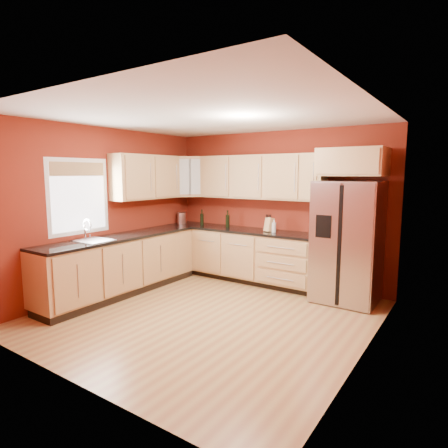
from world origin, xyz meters
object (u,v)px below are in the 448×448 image
(knife_block, at_px, (269,225))
(soap_dispenser, at_px, (274,226))
(refrigerator, at_px, (347,242))
(canister_left, at_px, (181,218))
(wine_bottle_a, at_px, (228,219))

(knife_block, relative_size, soap_dispenser, 1.14)
(refrigerator, bearing_deg, soap_dispenser, 178.65)
(knife_block, xyz_separation_m, soap_dispenser, (0.11, -0.04, -0.01))
(knife_block, bearing_deg, canister_left, -159.62)
(refrigerator, xyz_separation_m, canister_left, (-3.19, -0.01, 0.14))
(refrigerator, height_order, canister_left, refrigerator)
(knife_block, bearing_deg, soap_dispenser, -1.66)
(canister_left, distance_m, knife_block, 1.87)
(canister_left, height_order, wine_bottle_a, wine_bottle_a)
(wine_bottle_a, xyz_separation_m, knife_block, (0.85, -0.03, -0.04))
(refrigerator, relative_size, canister_left, 8.22)
(soap_dispenser, bearing_deg, wine_bottle_a, 175.76)
(refrigerator, xyz_separation_m, knife_block, (-1.32, 0.07, 0.15))
(refrigerator, distance_m, canister_left, 3.19)
(refrigerator, xyz_separation_m, soap_dispenser, (-1.21, 0.03, 0.13))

